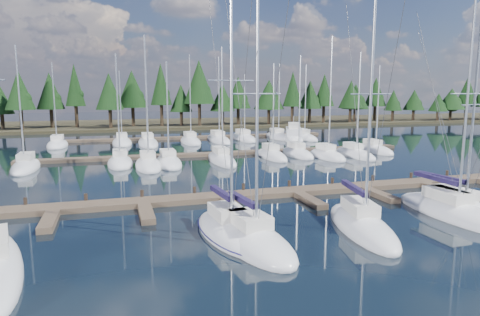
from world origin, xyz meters
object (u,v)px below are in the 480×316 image
object	(u,v)px
front_sailboat_1	(229,231)
front_sailboat_3	(362,225)
front_sailboat_2	(253,240)
front_sailboat_4	(458,210)
main_dock	(297,193)
motor_yacht_right	(294,137)
front_sailboat_5	(452,212)

from	to	relation	value
front_sailboat_1	front_sailboat_3	size ratio (longest dim) A/B	1.09
front_sailboat_2	front_sailboat_3	size ratio (longest dim) A/B	1.00
front_sailboat_1	front_sailboat_4	xyz separation A→B (m)	(16.17, -0.13, -0.02)
front_sailboat_1	front_sailboat_2	bearing A→B (deg)	-66.61
front_sailboat_1	front_sailboat_2	world-z (taller)	front_sailboat_1
main_dock	front_sailboat_3	world-z (taller)	front_sailboat_3
main_dock	front_sailboat_1	world-z (taller)	front_sailboat_1
front_sailboat_1	motor_yacht_right	bearing A→B (deg)	62.02
front_sailboat_5	front_sailboat_1	bearing A→B (deg)	178.23
front_sailboat_1	front_sailboat_5	xyz separation A→B (m)	(15.29, -0.47, -0.02)
front_sailboat_1	front_sailboat_2	distance (m)	2.04
front_sailboat_4	front_sailboat_5	xyz separation A→B (m)	(-0.88, -0.34, 0.01)
front_sailboat_5	motor_yacht_right	world-z (taller)	front_sailboat_5
front_sailboat_3	front_sailboat_4	bearing A→B (deg)	8.00
motor_yacht_right	front_sailboat_3	bearing A→B (deg)	-108.66
main_dock	front_sailboat_2	distance (m)	11.70
front_sailboat_2	front_sailboat_3	bearing A→B (deg)	4.64
front_sailboat_2	front_sailboat_5	size ratio (longest dim) A/B	1.01
main_dock	front_sailboat_3	bearing A→B (deg)	-88.60
front_sailboat_2	front_sailboat_5	world-z (taller)	front_sailboat_2
front_sailboat_2	front_sailboat_4	xyz separation A→B (m)	(15.36, 1.74, -0.02)
front_sailboat_2	motor_yacht_right	xyz separation A→B (m)	(22.08, 44.95, 0.24)
front_sailboat_4	front_sailboat_2	bearing A→B (deg)	-173.54
front_sailboat_1	motor_yacht_right	size ratio (longest dim) A/B	1.57
front_sailboat_3	motor_yacht_right	bearing A→B (deg)	71.34
front_sailboat_2	motor_yacht_right	world-z (taller)	front_sailboat_2
front_sailboat_3	front_sailboat_5	size ratio (longest dim) A/B	1.00
front_sailboat_1	front_sailboat_3	bearing A→B (deg)	-9.28
main_dock	front_sailboat_2	bearing A→B (deg)	-126.00
front_sailboat_1	front_sailboat_4	size ratio (longest dim) A/B	1.20
front_sailboat_5	front_sailboat_2	bearing A→B (deg)	-174.49
front_sailboat_5	front_sailboat_4	bearing A→B (deg)	21.20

